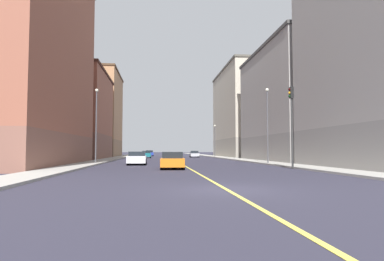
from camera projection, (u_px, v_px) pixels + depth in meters
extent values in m
plane|color=#2A2937|center=(226.00, 189.00, 13.04)|extent=(400.00, 400.00, 0.00)
cube|color=#9E9B93|center=(223.00, 158.00, 62.72)|extent=(2.63, 168.00, 0.15)
cube|color=#9E9B93|center=(117.00, 158.00, 60.65)|extent=(2.63, 168.00, 0.15)
cube|color=#E5D14C|center=(171.00, 158.00, 61.68)|extent=(0.16, 154.00, 0.01)
cube|color=#9E9993|center=(383.00, 26.00, 27.14)|extent=(8.64, 15.54, 16.31)
cube|color=gray|center=(291.00, 149.00, 45.37)|extent=(8.64, 20.30, 3.38)
cube|color=#9E9993|center=(290.00, 94.00, 45.79)|extent=(8.64, 20.30, 11.50)
cube|color=#474442|center=(290.00, 51.00, 46.13)|extent=(8.94, 20.60, 0.40)
cube|color=#9D9688|center=(243.00, 148.00, 70.62)|extent=(8.64, 23.21, 3.74)
cube|color=#BCB29E|center=(243.00, 105.00, 71.13)|extent=(8.64, 23.21, 14.29)
cube|color=#545047|center=(242.00, 71.00, 71.55)|extent=(8.94, 23.51, 0.40)
cube|color=brown|center=(25.00, 150.00, 32.64)|extent=(8.64, 22.82, 3.09)
cube|color=#93513D|center=(28.00, 39.00, 33.26)|extent=(8.64, 22.82, 18.77)
cube|color=brown|center=(79.00, 147.00, 55.43)|extent=(8.64, 17.82, 4.00)
cube|color=#93513D|center=(80.00, 105.00, 55.83)|extent=(8.64, 17.82, 10.06)
cube|color=#42241B|center=(80.00, 73.00, 56.13)|extent=(8.94, 18.12, 0.40)
cube|color=#8F6B4F|center=(98.00, 148.00, 74.22)|extent=(8.64, 17.47, 3.71)
cube|color=#A8754C|center=(99.00, 107.00, 74.74)|extent=(8.64, 17.47, 14.60)
cube|color=#4B3422|center=(100.00, 74.00, 75.17)|extent=(8.94, 17.77, 0.40)
cylinder|color=#2D2D2D|center=(292.00, 133.00, 26.82)|extent=(0.16, 0.16, 5.67)
cube|color=black|center=(291.00, 93.00, 27.01)|extent=(0.28, 0.32, 0.90)
sphere|color=#320404|center=(289.00, 89.00, 27.01)|extent=(0.20, 0.20, 0.20)
sphere|color=orange|center=(290.00, 93.00, 26.99)|extent=(0.20, 0.20, 0.20)
sphere|color=black|center=(290.00, 96.00, 26.97)|extent=(0.20, 0.20, 0.20)
cylinder|color=#4C4C51|center=(268.00, 127.00, 35.80)|extent=(0.14, 0.14, 7.64)
sphere|color=#EAEACC|center=(267.00, 90.00, 36.02)|extent=(0.36, 0.36, 0.36)
cylinder|color=#4C4C51|center=(96.00, 127.00, 35.71)|extent=(0.14, 0.14, 7.57)
sphere|color=#EAEACC|center=(97.00, 90.00, 35.93)|extent=(0.36, 0.36, 0.36)
cylinder|color=#4C4C51|center=(215.00, 141.00, 67.91)|extent=(0.14, 0.14, 6.09)
sphere|color=#EAEACC|center=(215.00, 126.00, 68.09)|extent=(0.36, 0.36, 0.36)
cube|color=#196670|center=(146.00, 155.00, 63.24)|extent=(1.78, 3.97, 0.69)
cube|color=black|center=(146.00, 152.00, 63.45)|extent=(1.54, 1.81, 0.43)
cylinder|color=black|center=(142.00, 156.00, 64.34)|extent=(0.23, 0.64, 0.64)
cylinder|color=black|center=(150.00, 156.00, 64.53)|extent=(0.23, 0.64, 0.64)
cylinder|color=black|center=(142.00, 156.00, 61.92)|extent=(0.23, 0.64, 0.64)
cylinder|color=black|center=(150.00, 156.00, 62.11)|extent=(0.23, 0.64, 0.64)
cube|color=silver|center=(194.00, 155.00, 68.31)|extent=(1.88, 4.11, 0.59)
cube|color=black|center=(194.00, 152.00, 68.32)|extent=(1.59, 1.88, 0.50)
cylinder|color=black|center=(190.00, 156.00, 69.49)|extent=(0.24, 0.65, 0.64)
cylinder|color=black|center=(198.00, 156.00, 69.60)|extent=(0.24, 0.65, 0.64)
cylinder|color=black|center=(191.00, 156.00, 66.99)|extent=(0.24, 0.65, 0.64)
cylinder|color=black|center=(199.00, 156.00, 67.10)|extent=(0.24, 0.65, 0.64)
cube|color=#23389E|center=(149.00, 154.00, 81.34)|extent=(2.03, 4.32, 0.66)
cube|color=black|center=(149.00, 151.00, 81.26)|extent=(1.72, 2.07, 0.51)
cylinder|color=black|center=(146.00, 155.00, 82.51)|extent=(0.25, 0.65, 0.64)
cylinder|color=black|center=(153.00, 155.00, 82.76)|extent=(0.25, 0.65, 0.64)
cylinder|color=black|center=(146.00, 155.00, 79.91)|extent=(0.25, 0.65, 0.64)
cylinder|color=black|center=(153.00, 155.00, 80.15)|extent=(0.25, 0.65, 0.64)
cube|color=orange|center=(172.00, 162.00, 26.99)|extent=(2.03, 4.20, 0.65)
cube|color=black|center=(173.00, 155.00, 27.04)|extent=(1.70, 1.97, 0.50)
cylinder|color=black|center=(162.00, 164.00, 28.20)|extent=(0.25, 0.65, 0.64)
cylinder|color=black|center=(182.00, 164.00, 28.30)|extent=(0.25, 0.65, 0.64)
cylinder|color=black|center=(162.00, 166.00, 25.66)|extent=(0.25, 0.65, 0.64)
cylinder|color=black|center=(183.00, 166.00, 25.76)|extent=(0.25, 0.65, 0.64)
cube|color=white|center=(137.00, 159.00, 34.46)|extent=(1.88, 4.33, 0.68)
cube|color=black|center=(137.00, 154.00, 34.51)|extent=(1.64, 2.19, 0.45)
cylinder|color=black|center=(130.00, 161.00, 35.68)|extent=(0.23, 0.64, 0.64)
cylinder|color=black|center=(145.00, 161.00, 35.87)|extent=(0.23, 0.64, 0.64)
cylinder|color=black|center=(128.00, 162.00, 33.02)|extent=(0.23, 0.64, 0.64)
cylinder|color=black|center=(145.00, 162.00, 33.22)|extent=(0.23, 0.64, 0.64)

